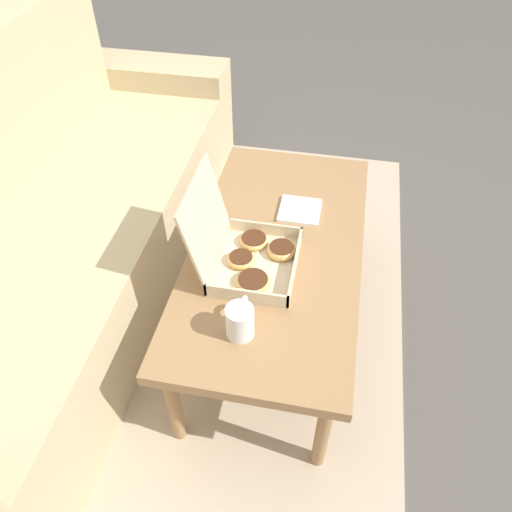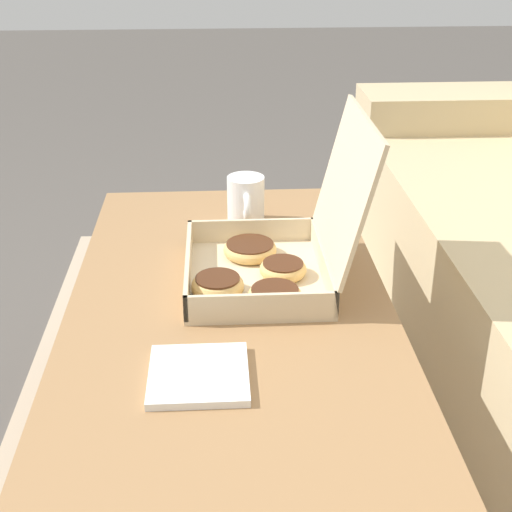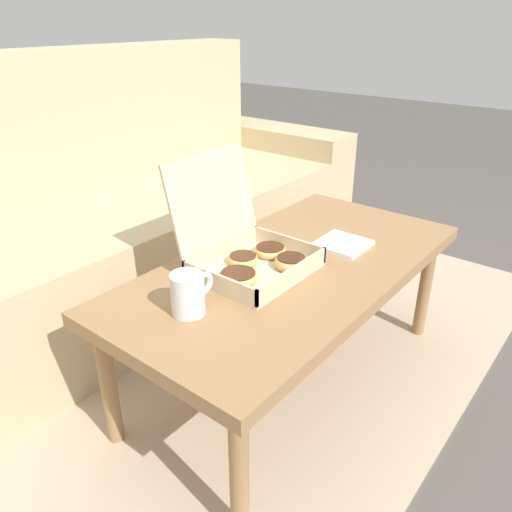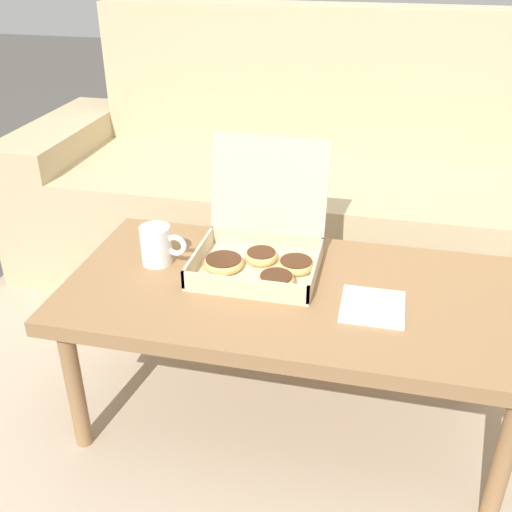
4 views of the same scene
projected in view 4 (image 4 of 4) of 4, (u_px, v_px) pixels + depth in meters
ground_plane at (294, 394)px, 1.81m from camera, size 12.00×12.00×0.00m
area_rug at (309, 335)px, 2.06m from camera, size 2.52×1.80×0.01m
couch at (331, 194)px, 2.32m from camera, size 2.40×0.77×0.99m
coffee_table at (293, 301)px, 1.54m from camera, size 1.17×0.58×0.44m
pastry_box at (262, 249)px, 1.58m from camera, size 0.32×0.33×0.31m
coffee_mug at (157, 245)px, 1.61m from camera, size 0.13×0.08×0.11m
napkin_stack at (373, 307)px, 1.43m from camera, size 0.15×0.15×0.01m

